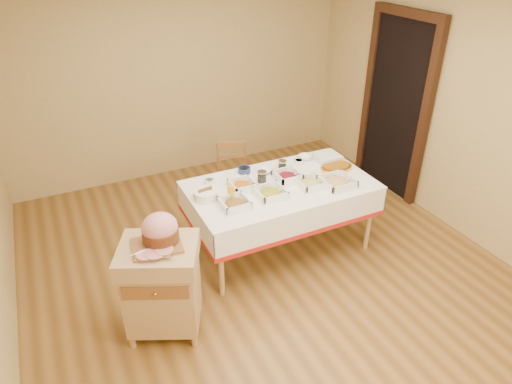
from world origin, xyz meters
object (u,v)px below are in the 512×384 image
butcher_cart (162,284)px  dining_chair (233,178)px  plate_stack (327,158)px  bread_basket (205,194)px  dining_table (280,198)px  preserve_jar_left (262,177)px  brass_platter (336,167)px  preserve_jar_right (282,166)px  mustard_bottle (231,192)px  ham_on_board (160,231)px

butcher_cart → dining_chair: 1.97m
plate_stack → butcher_cart: bearing=-158.3°
bread_basket → dining_table: bearing=-4.9°
dining_chair → preserve_jar_left: bearing=-91.0°
brass_platter → preserve_jar_left: bearing=174.3°
butcher_cart → bread_basket: bearing=46.2°
butcher_cart → plate_stack: bearing=21.7°
butcher_cart → preserve_jar_right: bearing=28.8°
dining_table → plate_stack: (0.71, 0.24, 0.20)m
preserve_jar_right → plate_stack: 0.55m
butcher_cart → bread_basket: bread_basket is taller
dining_table → bread_basket: size_ratio=7.94×
preserve_jar_left → plate_stack: bearing=7.8°
preserve_jar_right → mustard_bottle: 0.78m
preserve_jar_right → plate_stack: size_ratio=0.45×
butcher_cart → preserve_jar_right: preserve_jar_right is taller
dining_chair → mustard_bottle: (-0.42, -0.97, 0.42)m
brass_platter → mustard_bottle: bearing=-175.6°
mustard_bottle → preserve_jar_right: bearing=23.6°
preserve_jar_left → brass_platter: preserve_jar_left is taller
preserve_jar_right → bread_basket: preserve_jar_right is taller
butcher_cart → ham_on_board: (0.04, 0.03, 0.48)m
preserve_jar_left → preserve_jar_right: (0.30, 0.13, -0.00)m
ham_on_board → preserve_jar_right: 1.73m
preserve_jar_left → mustard_bottle: (-0.41, -0.18, 0.03)m
ham_on_board → brass_platter: (2.04, 0.61, -0.18)m
dining_table → butcher_cart: 1.52m
mustard_bottle → brass_platter: size_ratio=0.53×
preserve_jar_left → preserve_jar_right: size_ratio=1.05×
preserve_jar_right → plate_stack: preserve_jar_right is taller
dining_chair → dining_table: bearing=-81.8°
dining_table → mustard_bottle: mustard_bottle is taller
mustard_bottle → preserve_jar_left: bearing=23.5°
mustard_bottle → brass_platter: mustard_bottle is taller
preserve_jar_left → plate_stack: preserve_jar_left is taller
plate_stack → brass_platter: plate_stack is taller
ham_on_board → preserve_jar_left: (1.21, 0.69, -0.15)m
brass_platter → preserve_jar_right: bearing=157.8°
dining_table → plate_stack: size_ratio=7.29×
dining_chair → butcher_cart: bearing=-129.9°
dining_table → ham_on_board: bearing=-157.4°
butcher_cart → plate_stack: butcher_cart is taller
dining_chair → preserve_jar_left: (-0.01, -0.79, 0.39)m
preserve_jar_right → bread_basket: size_ratio=0.49×
ham_on_board → butcher_cart: bearing=-141.9°
preserve_jar_left → plate_stack: 0.86m
ham_on_board → preserve_jar_right: (1.51, 0.82, -0.15)m
preserve_jar_left → bread_basket: bearing=-174.6°
butcher_cart → ham_on_board: 0.48m
butcher_cart → dining_chair: size_ratio=1.03×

